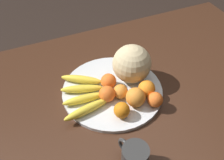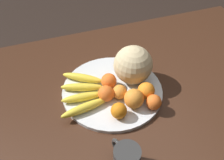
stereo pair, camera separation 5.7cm
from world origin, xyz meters
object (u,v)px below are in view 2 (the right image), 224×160
orange_front_left (134,99)px  kitchen_table (121,103)px  orange_top_small (154,102)px  banana_bunch (83,92)px  orange_back_left (146,91)px  ceramic_mug (126,158)px  melon (133,65)px  fruit_bowl (112,90)px  orange_side_extra (109,81)px  orange_mid_center (106,94)px  orange_front_right (120,92)px  orange_back_right (119,111)px

orange_front_left → kitchen_table: bearing=-84.7°
orange_top_small → banana_bunch: bearing=-31.8°
orange_back_left → ceramic_mug: size_ratio=0.57×
melon → orange_top_small: (-0.02, 0.17, -0.05)m
fruit_bowl → orange_side_extra: (0.01, -0.02, 0.04)m
orange_mid_center → orange_top_small: orange_mid_center is taller
orange_front_left → orange_back_left: orange_front_left is taller
banana_bunch → orange_front_right: bearing=169.2°
kitchen_table → fruit_bowl: 0.10m
orange_front_right → orange_back_left: 0.10m
orange_front_right → orange_side_extra: orange_side_extra is taller
orange_back_left → fruit_bowl: bearing=-36.5°
melon → orange_back_right: melon is taller
fruit_bowl → melon: 0.13m
orange_front_right → banana_bunch: bearing=-22.4°
kitchen_table → orange_side_extra: (0.05, -0.02, 0.13)m
banana_bunch → orange_back_left: size_ratio=3.72×
orange_back_right → orange_front_right: bearing=-112.1°
orange_mid_center → orange_back_right: (-0.02, 0.09, -0.00)m
orange_back_left → ceramic_mug: bearing=53.9°
fruit_bowl → ceramic_mug: bearing=78.8°
orange_back_left → ceramic_mug: 0.30m
kitchen_table → orange_back_left: 0.17m
orange_front_left → orange_front_right: orange_front_left is taller
banana_bunch → orange_side_extra: (-0.11, -0.01, 0.01)m
orange_front_right → orange_mid_center: size_ratio=0.90×
orange_back_right → orange_top_small: orange_back_right is taller
orange_back_right → kitchen_table: bearing=-114.3°
orange_front_right → orange_back_left: orange_back_left is taller
banana_bunch → ceramic_mug: 0.33m
orange_back_right → orange_top_small: (-0.14, 0.00, -0.00)m
kitchen_table → orange_back_right: orange_back_right is taller
fruit_bowl → orange_back_right: size_ratio=6.78×
orange_front_left → orange_mid_center: bearing=-35.6°
orange_back_left → orange_back_right: 0.14m
orange_mid_center → ceramic_mug: bearing=85.0°
kitchen_table → orange_mid_center: (0.08, 0.04, 0.13)m
banana_bunch → orange_back_right: (-0.10, 0.14, 0.01)m
orange_top_small → orange_side_extra: (0.12, -0.16, 0.00)m
melon → orange_front_right: size_ratio=2.78×
kitchen_table → orange_front_right: orange_front_right is taller
fruit_bowl → orange_back_left: orange_back_left is taller
kitchen_table → ceramic_mug: ceramic_mug is taller
orange_front_right → orange_back_right: bearing=67.9°
melon → orange_front_left: 0.15m
melon → ceramic_mug: bearing=65.0°
orange_back_right → orange_side_extra: orange_side_extra is taller
kitchen_table → orange_back_right: 0.20m
orange_front_right → ceramic_mug: ceramic_mug is taller
melon → orange_front_left: bearing=70.0°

